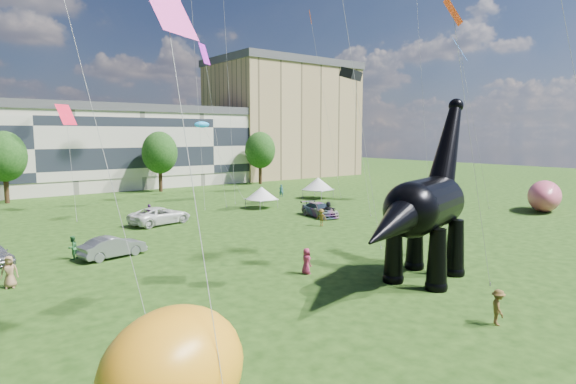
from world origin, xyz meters
TOP-DOWN VIEW (x-y plane):
  - ground at (0.00, 0.00)m, footprint 220.00×220.00m
  - terrace_row at (-8.00, 62.00)m, footprint 78.00×11.00m
  - apartment_block at (40.00, 65.00)m, footprint 28.00×18.00m
  - tree_mid_left at (-12.00, 53.00)m, footprint 5.20×5.20m
  - tree_mid_right at (8.00, 53.00)m, footprint 5.20×5.20m
  - tree_far_right at (26.00, 53.00)m, footprint 5.20×5.20m
  - dinosaur_sculpture at (2.16, 1.83)m, footprint 13.64×6.01m
  - car_grey at (-10.24, 18.28)m, footprint 4.69×2.33m
  - car_white at (-2.65, 28.06)m, footprint 6.40×3.93m
  - car_dark at (12.10, 21.92)m, footprint 2.62×5.15m
  - gazebo_near at (10.64, 30.41)m, footprint 3.86×3.86m
  - gazebo_far at (21.50, 32.90)m, footprint 4.96×4.96m
  - inflatable_pink at (34.05, 9.34)m, footprint 7.64×5.85m
  - inflatable_yellow at (-15.22, -2.65)m, footprint 5.70×5.12m
  - visitors at (-1.58, 16.26)m, footprint 48.61×42.25m

SIDE VIEW (x-z plane):
  - ground at x=0.00m, z-range 0.00..0.00m
  - car_dark at x=12.10m, z-range 0.00..1.43m
  - car_grey at x=-10.24m, z-range 0.00..1.48m
  - car_white at x=-2.65m, z-range 0.00..1.66m
  - visitors at x=-1.58m, z-range -0.08..1.79m
  - inflatable_pink at x=34.05m, z-range 0.00..3.42m
  - gazebo_near at x=10.64m, z-range 0.50..2.99m
  - inflatable_yellow at x=-15.22m, z-range 0.00..3.59m
  - gazebo_far at x=21.50m, z-range 0.57..3.36m
  - dinosaur_sculpture at x=2.16m, z-range -1.37..9.85m
  - terrace_row at x=-8.00m, z-range 0.00..12.00m
  - tree_mid_left at x=-12.00m, z-range 1.57..11.01m
  - tree_mid_right at x=8.00m, z-range 1.57..11.01m
  - tree_far_right at x=26.00m, z-range 1.57..11.01m
  - apartment_block at x=40.00m, z-range 0.00..22.00m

